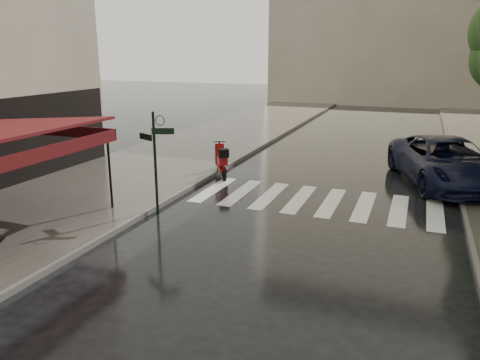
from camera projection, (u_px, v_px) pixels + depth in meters
The scene contains 8 objects.
ground at pixel (136, 260), 11.04m from camera, with size 120.00×120.00×0.00m, color black.
sidewalk_near at pixel (193, 149), 23.38m from camera, with size 6.00×60.00×0.12m, color #38332D.
curb_near at pixel (251, 153), 22.32m from camera, with size 0.12×60.00×0.16m, color #595651.
curb_far at pixel (454, 169), 19.24m from camera, with size 0.12×60.00×0.16m, color #595651.
crosswalk at pixel (315, 201), 15.41m from camera, with size 7.85×3.20×0.01m.
signpost at pixel (155, 155), 13.67m from camera, with size 1.17×0.29×3.10m.
scooter at pixel (222, 162), 18.31m from camera, with size 1.15×1.70×1.27m.
parked_car at pixel (446, 162), 17.09m from camera, with size 2.85×6.19×1.72m, color black.
Camera 1 is at (5.93, -8.59, 4.74)m, focal length 35.00 mm.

